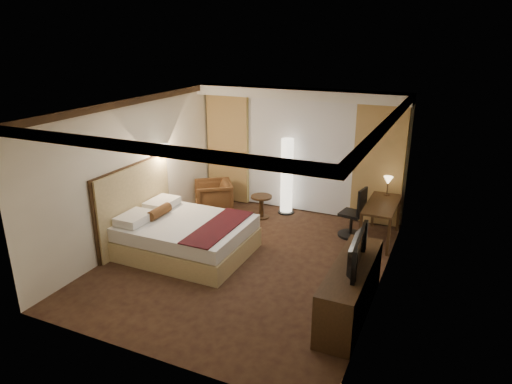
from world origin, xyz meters
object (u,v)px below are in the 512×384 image
at_px(desk, 380,222).
at_px(bed, 187,237).
at_px(armchair, 213,196).
at_px(office_chair, 352,212).
at_px(floor_lamp, 287,176).
at_px(side_table, 261,207).
at_px(television, 352,244).
at_px(dresser, 350,289).

bearing_deg(desk, bed, -146.89).
height_order(armchair, office_chair, office_chair).
xyz_separation_m(desk, office_chair, (-0.54, -0.05, 0.13)).
bearing_deg(office_chair, floor_lamp, 168.52).
distance_m(side_table, television, 3.82).
distance_m(armchair, dresser, 4.45).
distance_m(armchair, office_chair, 3.05).
distance_m(floor_lamp, office_chair, 1.74).
relative_size(armchair, side_table, 1.59).
xyz_separation_m(desk, dresser, (0.05, -2.64, 0.01)).
height_order(bed, television, television).
distance_m(armchair, desk, 3.59).
distance_m(armchair, television, 4.48).
xyz_separation_m(side_table, desk, (2.51, -0.09, 0.13)).
distance_m(bed, floor_lamp, 2.78).
distance_m(side_table, desk, 2.52).
xyz_separation_m(bed, television, (3.07, -0.65, 0.77)).
xyz_separation_m(bed, floor_lamp, (0.92, 2.57, 0.52)).
bearing_deg(television, side_table, 38.72).
bearing_deg(television, bed, 73.94).
xyz_separation_m(floor_lamp, television, (2.15, -3.22, 0.24)).
height_order(armchair, television, television).
distance_m(side_table, floor_lamp, 0.86).
height_order(bed, floor_lamp, floor_lamp).
bearing_deg(bed, office_chair, 37.72).
bearing_deg(bed, floor_lamp, 70.25).
relative_size(side_table, desk, 0.38).
distance_m(desk, television, 2.74).
bearing_deg(dresser, office_chair, 102.88).
xyz_separation_m(armchair, television, (3.61, -2.56, 0.69)).
bearing_deg(bed, desk, 33.11).
bearing_deg(floor_lamp, television, -56.27).
relative_size(floor_lamp, office_chair, 1.66).
xyz_separation_m(armchair, office_chair, (3.05, 0.03, 0.11)).
height_order(side_table, television, television).
bearing_deg(dresser, television, 180.00).
xyz_separation_m(bed, dresser, (3.10, -0.65, 0.07)).
bearing_deg(floor_lamp, bed, -109.75).
relative_size(bed, dresser, 1.10).
distance_m(side_table, dresser, 3.75).
bearing_deg(armchair, bed, -19.46).
distance_m(armchair, floor_lamp, 1.66).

